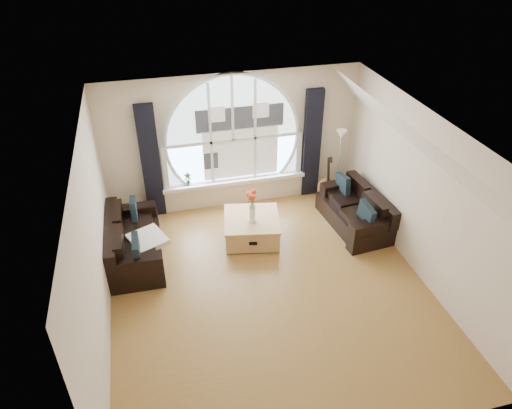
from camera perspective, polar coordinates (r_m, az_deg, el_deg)
name	(u,v)px	position (r m, az deg, el deg)	size (l,w,h in m)	color
ground	(270,288)	(7.75, 1.66, -10.08)	(5.00, 5.50, 0.01)	brown
ceiling	(273,136)	(6.22, 2.06, 8.35)	(5.00, 5.50, 0.01)	silver
wall_back	(233,141)	(9.22, -2.85, 7.69)	(5.00, 0.01, 2.70)	beige
wall_front	(346,374)	(5.04, 10.88, -19.56)	(5.00, 0.01, 2.70)	beige
wall_left	(94,246)	(6.77, -19.05, -4.76)	(0.01, 5.50, 2.70)	beige
wall_right	(424,198)	(7.86, 19.65, 0.80)	(0.01, 5.50, 2.70)	beige
attic_slope	(419,142)	(7.25, 19.10, 7.18)	(0.92, 5.50, 0.72)	silver
arched_window	(233,129)	(9.07, -2.86, 9.18)	(2.60, 0.06, 2.15)	silver
window_sill	(235,181)	(9.52, -2.59, 2.87)	(2.90, 0.22, 0.08)	white
window_frame	(233,129)	(9.05, -2.82, 9.10)	(2.76, 0.08, 2.15)	white
neighbor_house	(241,134)	(9.14, -1.89, 8.52)	(1.70, 0.02, 1.50)	silver
curtain_left	(151,163)	(9.06, -12.64, 4.98)	(0.35, 0.12, 2.30)	black
curtain_right	(312,144)	(9.61, 6.79, 7.28)	(0.35, 0.12, 2.30)	black
sofa_left	(134,240)	(8.34, -14.58, -4.17)	(0.88, 1.76, 0.78)	black
sofa_right	(355,208)	(9.07, 11.92, -0.42)	(0.82, 1.65, 0.73)	black
coffee_chest	(252,227)	(8.63, -0.51, -2.77)	(0.99, 0.99, 0.49)	tan
throw_blanket	(148,239)	(8.12, -13.01, -4.15)	(0.55, 0.55, 0.10)	silver
vase_flowers	(252,202)	(8.23, -0.46, 0.26)	(0.24, 0.24, 0.70)	white
floor_lamp	(338,167)	(9.55, 9.90, 4.47)	(0.24, 0.24, 1.60)	#B2B2B2
guitar	(327,178)	(9.69, 8.57, 3.22)	(0.36, 0.24, 1.06)	#975F33
potted_plant	(188,179)	(9.32, -8.27, 3.07)	(0.14, 0.10, 0.27)	#1E6023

